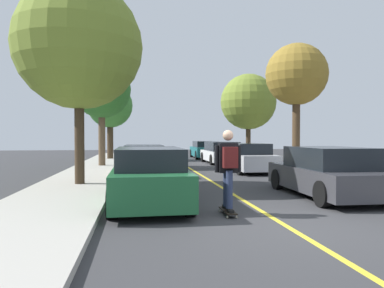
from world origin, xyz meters
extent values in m
plane|color=#353538|center=(0.00, 0.00, 0.00)|extent=(80.00, 80.00, 0.00)
cube|color=#ADA89E|center=(-4.82, 0.00, 0.07)|extent=(2.55, 56.00, 0.14)
cube|color=gold|center=(0.00, 4.00, 0.00)|extent=(0.12, 39.20, 0.01)
cube|color=#1E5B33|center=(-2.49, 2.43, 0.55)|extent=(1.77, 4.19, 0.74)
cube|color=black|center=(-2.49, 2.43, 1.17)|extent=(1.55, 2.82, 0.49)
cylinder|color=black|center=(-1.67, 1.05, 0.32)|extent=(0.22, 0.64, 0.64)
cylinder|color=black|center=(-3.29, 1.04, 0.32)|extent=(0.22, 0.64, 0.64)
cylinder|color=black|center=(-1.69, 3.83, 0.32)|extent=(0.22, 0.64, 0.64)
cylinder|color=black|center=(-3.31, 3.82, 0.32)|extent=(0.22, 0.64, 0.64)
cube|color=#BCAD89|center=(-2.49, 9.27, 0.50)|extent=(1.83, 4.70, 0.64)
cube|color=black|center=(-2.49, 9.28, 1.08)|extent=(1.60, 3.09, 0.51)
cylinder|color=black|center=(-1.66, 7.62, 0.32)|extent=(0.22, 0.64, 0.64)
cylinder|color=black|center=(-3.34, 7.63, 0.32)|extent=(0.22, 0.64, 0.64)
cylinder|color=black|center=(-1.64, 10.91, 0.32)|extent=(0.22, 0.64, 0.64)
cylinder|color=black|center=(-3.32, 10.92, 0.32)|extent=(0.22, 0.64, 0.64)
cube|color=#38383D|center=(2.49, 2.95, 0.50)|extent=(1.94, 4.41, 0.64)
cube|color=black|center=(2.49, 2.82, 1.11)|extent=(1.67, 2.56, 0.57)
cylinder|color=black|center=(1.68, 4.46, 0.32)|extent=(0.24, 0.65, 0.64)
cylinder|color=black|center=(3.38, 4.41, 0.32)|extent=(0.24, 0.65, 0.64)
cylinder|color=black|center=(1.60, 1.49, 0.32)|extent=(0.24, 0.65, 0.64)
cube|color=#B7B7BC|center=(2.49, 10.06, 0.52)|extent=(1.75, 4.11, 0.69)
cube|color=black|center=(2.49, 10.15, 1.12)|extent=(1.53, 2.61, 0.50)
cylinder|color=black|center=(1.68, 11.41, 0.32)|extent=(0.22, 0.64, 0.64)
cylinder|color=black|center=(3.28, 11.42, 0.32)|extent=(0.22, 0.64, 0.64)
cylinder|color=black|center=(1.70, 8.71, 0.32)|extent=(0.22, 0.64, 0.64)
cylinder|color=black|center=(3.30, 8.72, 0.32)|extent=(0.22, 0.64, 0.64)
cube|color=white|center=(2.49, 15.68, 0.49)|extent=(1.88, 4.29, 0.61)
cube|color=black|center=(2.49, 15.55, 1.08)|extent=(1.66, 2.90, 0.57)
cylinder|color=black|center=(1.61, 17.12, 0.32)|extent=(0.22, 0.64, 0.64)
cylinder|color=black|center=(3.37, 17.13, 0.32)|extent=(0.22, 0.64, 0.64)
cylinder|color=black|center=(1.61, 14.23, 0.32)|extent=(0.22, 0.64, 0.64)
cylinder|color=black|center=(3.37, 14.24, 0.32)|extent=(0.22, 0.64, 0.64)
cube|color=#196066|center=(2.49, 21.11, 0.53)|extent=(1.95, 4.52, 0.69)
cube|color=black|center=(2.49, 21.02, 1.10)|extent=(1.68, 2.84, 0.46)
cylinder|color=black|center=(1.67, 22.66, 0.32)|extent=(0.24, 0.65, 0.64)
cylinder|color=black|center=(3.39, 22.62, 0.32)|extent=(0.24, 0.65, 0.64)
cylinder|color=black|center=(1.59, 19.59, 0.32)|extent=(0.24, 0.65, 0.64)
cylinder|color=black|center=(3.31, 19.55, 0.32)|extent=(0.24, 0.65, 0.64)
cylinder|color=#3D2D1E|center=(-4.65, 5.76, 1.71)|extent=(0.31, 0.31, 3.14)
sphere|color=olive|center=(-4.65, 5.76, 4.66)|extent=(4.14, 4.14, 4.14)
cylinder|color=brown|center=(-4.65, 13.41, 1.78)|extent=(0.37, 0.37, 3.28)
sphere|color=#2D6B28|center=(-4.65, 13.41, 4.26)|extent=(3.12, 3.12, 3.12)
cylinder|color=#3D2D1E|center=(-4.65, 19.52, 1.49)|extent=(0.43, 0.43, 2.70)
sphere|color=#3D7F33|center=(-4.65, 19.52, 3.91)|extent=(3.16, 3.16, 3.16)
cylinder|color=#4C3823|center=(4.65, 9.50, 2.01)|extent=(0.36, 0.36, 3.74)
sphere|color=olive|center=(4.65, 9.50, 4.62)|extent=(2.89, 2.89, 2.89)
cylinder|color=#3D2D1E|center=(4.65, 16.83, 1.45)|extent=(0.32, 0.32, 2.63)
sphere|color=olive|center=(4.65, 16.83, 4.04)|extent=(3.73, 3.73, 3.73)
cube|color=black|center=(-0.85, 1.05, 0.09)|extent=(0.23, 0.84, 0.02)
cylinder|color=beige|center=(-0.94, 1.39, 0.03)|extent=(0.03, 0.06, 0.06)
cylinder|color=beige|center=(-0.75, 1.39, 0.03)|extent=(0.03, 0.06, 0.06)
cylinder|color=beige|center=(-0.94, 0.71, 0.03)|extent=(0.03, 0.06, 0.06)
cylinder|color=beige|center=(-0.75, 0.71, 0.03)|extent=(0.03, 0.06, 0.06)
cube|color=#99999E|center=(-0.84, 1.39, 0.07)|extent=(0.10, 0.04, 0.02)
cube|color=#99999E|center=(-0.85, 0.71, 0.07)|extent=(0.10, 0.04, 0.02)
cube|color=black|center=(-0.84, 1.27, 0.13)|extent=(0.10, 0.26, 0.06)
cube|color=black|center=(-0.85, 0.83, 0.13)|extent=(0.10, 0.26, 0.06)
cylinder|color=#283351|center=(-0.84, 1.17, 0.57)|extent=(0.15, 0.15, 0.81)
cylinder|color=#283351|center=(-0.85, 0.93, 0.57)|extent=(0.15, 0.15, 0.81)
cube|color=black|center=(-0.85, 1.05, 1.23)|extent=(0.40, 0.22, 0.64)
sphere|color=tan|center=(-0.85, 1.05, 1.72)|extent=(0.23, 0.23, 0.23)
cylinder|color=black|center=(-1.09, 1.06, 1.21)|extent=(0.09, 0.09, 0.58)
cylinder|color=black|center=(-0.60, 1.05, 1.21)|extent=(0.09, 0.09, 0.58)
cube|color=#4C1414|center=(-0.85, 0.85, 1.25)|extent=(0.30, 0.18, 0.44)
camera|label=1|loc=(-2.79, -6.44, 1.69)|focal=33.51mm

